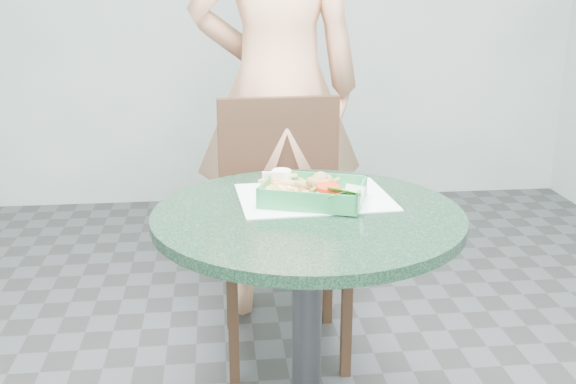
{
  "coord_description": "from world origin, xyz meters",
  "views": [
    {
      "loc": [
        -0.23,
        -1.63,
        1.34
      ],
      "look_at": [
        -0.04,
        0.1,
        0.79
      ],
      "focal_mm": 42.0,
      "sensor_mm": 36.0,
      "label": 1
    }
  ],
  "objects": [
    {
      "name": "sauce_ramekin",
      "position": [
        -0.08,
        0.14,
        0.8
      ],
      "size": [
        0.06,
        0.06,
        0.03
      ],
      "rotation": [
        0.0,
        0.0,
        0.05
      ],
      "color": "white",
      "rests_on": "food_basket"
    },
    {
      "name": "crab_sandwich",
      "position": [
        0.04,
        0.08,
        0.8
      ],
      "size": [
        0.11,
        0.11,
        0.07
      ],
      "rotation": [
        0.0,
        0.0,
        -0.27
      ],
      "color": "tan",
      "rests_on": "food_basket"
    },
    {
      "name": "food_basket",
      "position": [
        0.02,
        0.07,
        0.77
      ],
      "size": [
        0.26,
        0.19,
        0.05
      ],
      "rotation": [
        0.0,
        0.0,
        -0.34
      ],
      "color": "#257E44",
      "rests_on": "placemat"
    },
    {
      "name": "dining_chair",
      "position": [
        0.0,
        0.71,
        0.53
      ],
      "size": [
        0.46,
        0.46,
        0.93
      ],
      "rotation": [
        0.0,
        0.0,
        0.05
      ],
      "color": "black",
      "rests_on": "floor"
    },
    {
      "name": "fries_pile",
      "position": [
        -0.06,
        0.08,
        0.79
      ],
      "size": [
        0.14,
        0.15,
        0.04
      ],
      "primitive_type": null,
      "rotation": [
        0.0,
        0.0,
        0.34
      ],
      "color": "#FFD37C",
      "rests_on": "food_basket"
    },
    {
      "name": "cafe_table",
      "position": [
        0.0,
        0.0,
        0.58
      ],
      "size": [
        0.81,
        0.81,
        0.75
      ],
      "color": "#333438",
      "rests_on": "floor"
    },
    {
      "name": "garnish_cup",
      "position": [
        0.08,
        0.03,
        0.79
      ],
      "size": [
        0.11,
        0.1,
        0.04
      ],
      "rotation": [
        0.0,
        0.0,
        0.23
      ],
      "color": "beige",
      "rests_on": "food_basket"
    },
    {
      "name": "diner_person",
      "position": [
        0.01,
        1.0,
        1.17
      ],
      "size": [
        0.88,
        0.6,
        2.33
      ],
      "primitive_type": "imported",
      "rotation": [
        0.0,
        0.0,
        3.19
      ],
      "color": "tan",
      "rests_on": "floor"
    },
    {
      "name": "placemat",
      "position": [
        0.03,
        0.11,
        0.75
      ],
      "size": [
        0.43,
        0.33,
        0.0
      ],
      "primitive_type": "cube",
      "rotation": [
        0.0,
        0.0,
        0.06
      ],
      "color": "white",
      "rests_on": "cafe_table"
    }
  ]
}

